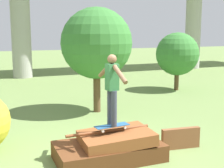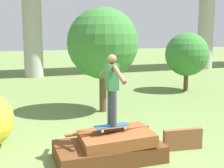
# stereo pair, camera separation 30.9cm
# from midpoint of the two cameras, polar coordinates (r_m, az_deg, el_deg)

# --- Properties ---
(ground_plane) EXTENTS (80.00, 80.00, 0.00)m
(ground_plane) POSITION_cam_midpoint_polar(r_m,az_deg,el_deg) (6.70, -1.96, -13.59)
(ground_plane) COLOR olive
(scrap_pile) EXTENTS (2.22, 1.27, 0.65)m
(scrap_pile) POSITION_cam_midpoint_polar(r_m,az_deg,el_deg) (6.60, -1.59, -11.52)
(scrap_pile) COLOR #5B3319
(scrap_pile) RESTS_ON ground_plane
(scrap_plank_loose) EXTENTS (0.92, 0.24, 0.48)m
(scrap_plank_loose) POSITION_cam_midpoint_polar(r_m,az_deg,el_deg) (7.33, 11.26, -9.72)
(scrap_plank_loose) COLOR brown
(scrap_plank_loose) RESTS_ON ground_plane
(skateboard) EXTENTS (0.74, 0.28, 0.09)m
(skateboard) POSITION_cam_midpoint_polar(r_m,az_deg,el_deg) (6.45, -1.38, -7.69)
(skateboard) COLOR #23517F
(skateboard) RESTS_ON scrap_pile
(skater) EXTENTS (0.23, 1.15, 1.45)m
(skater) POSITION_cam_midpoint_polar(r_m,az_deg,el_deg) (6.25, -1.41, -0.27)
(skater) COLOR #383D4C
(skater) RESTS_ON skateboard
(tree_behind_right) EXTENTS (2.31, 2.31, 3.43)m
(tree_behind_right) POSITION_cam_midpoint_polar(r_m,az_deg,el_deg) (10.16, -3.73, 7.41)
(tree_behind_right) COLOR brown
(tree_behind_right) RESTS_ON ground_plane
(tree_mid_back) EXTENTS (1.94, 1.94, 2.62)m
(tree_mid_back) POSITION_cam_midpoint_polar(r_m,az_deg,el_deg) (14.36, 11.27, 5.39)
(tree_mid_back) COLOR brown
(tree_mid_back) RESTS_ON ground_plane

